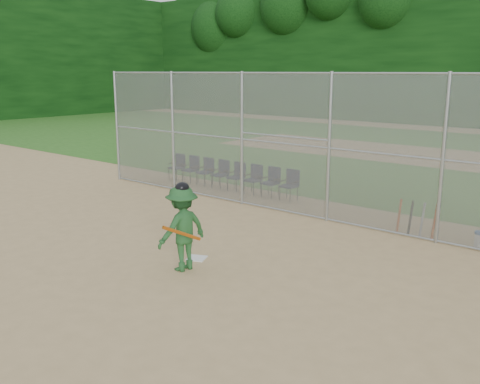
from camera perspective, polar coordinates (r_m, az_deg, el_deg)
The scene contains 16 objects.
ground at distance 11.68m, azimuth -7.92°, elevation -7.37°, with size 100.00×100.00×0.00m, color tan.
grass_strip at distance 26.92m, azimuth 21.60°, elevation 3.35°, with size 100.00×100.00×0.00m, color #2D661E.
dirt_patch_far at distance 26.92m, azimuth 21.60°, elevation 3.36°, with size 24.00×24.00×0.00m, color tan.
backstop_fence at distance 14.92m, azimuth 6.16°, elevation 5.27°, with size 16.09×0.09×4.00m.
treeline at distance 28.57m, azimuth 23.84°, elevation 14.75°, with size 81.00×60.00×11.00m.
home_plate at distance 11.79m, azimuth -4.64°, elevation -7.05°, with size 0.39×0.39×0.02m, color white.
batter_at_plate at distance 10.93m, azimuth -6.19°, elevation -3.81°, with size 0.95×1.39×1.85m.
spare_bats at distance 14.00m, azimuth 18.30°, elevation -2.69°, with size 0.96×0.29×0.85m.
chair_0 at distance 20.19m, azimuth -6.82°, elevation 2.65°, with size 0.54×0.52×0.96m, color black, non-canonical shape.
chair_1 at distance 19.67m, azimuth -5.35°, elevation 2.42°, with size 0.54×0.52×0.96m, color black, non-canonical shape.
chair_2 at distance 19.17m, azimuth -3.80°, elevation 2.18°, with size 0.54×0.52×0.96m, color black, non-canonical shape.
chair_3 at distance 18.69m, azimuth -2.17°, elevation 1.92°, with size 0.54×0.52×0.96m, color black, non-canonical shape.
chair_4 at distance 18.22m, azimuth -0.46°, elevation 1.64°, with size 0.54×0.52×0.96m, color black, non-canonical shape.
chair_5 at distance 17.76m, azimuth 1.34°, elevation 1.35°, with size 0.54×0.52×0.96m, color black, non-canonical shape.
chair_6 at distance 17.33m, azimuth 3.23°, elevation 1.04°, with size 0.54×0.52×0.96m, color black, non-canonical shape.
chair_7 at distance 16.92m, azimuth 5.22°, elevation 0.72°, with size 0.54×0.52×0.96m, color black, non-canonical shape.
Camera 1 is at (8.16, -7.34, 4.00)m, focal length 40.00 mm.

